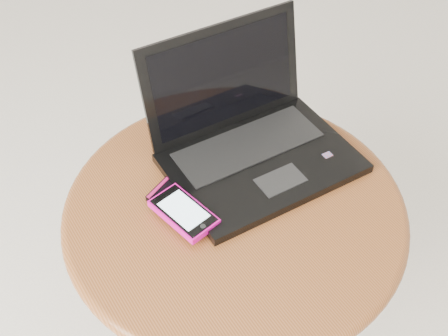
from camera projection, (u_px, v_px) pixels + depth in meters
table at (234, 239)px, 1.04m from camera, size 0.58×0.58×0.46m
laptop at (250, 138)px, 1.03m from camera, size 0.33×0.28×0.21m
phone_black at (184, 201)px, 0.97m from camera, size 0.10×0.13×0.01m
phone_pink at (184, 213)px, 0.93m from camera, size 0.08×0.12×0.01m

